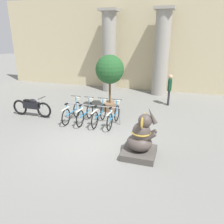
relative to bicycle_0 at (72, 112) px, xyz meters
The scene contains 13 objects.
ground_plane 2.42m from the bicycle_0, 49.21° to the right, with size 60.00×60.00×0.00m, color slate.
building_facade 7.44m from the bicycle_0, 77.13° to the left, with size 20.00×0.20×6.00m.
column_left 6.20m from the bicycle_0, 91.17° to the left, with size 1.16×1.16×5.16m.
column_right 6.99m from the bicycle_0, 60.91° to the left, with size 1.16×1.16×5.16m.
bike_rack 0.99m from the bicycle_0, ahead, with size 2.53×0.05×0.77m.
bicycle_0 is the anchor object (origin of this frame).
bicycle_1 0.64m from the bicycle_0, ahead, with size 0.48×1.78×1.03m.
bicycle_2 1.29m from the bicycle_0, ahead, with size 0.48×1.78×1.03m.
bicycle_3 1.93m from the bicycle_0, ahead, with size 0.48×1.78×1.03m.
elephant_statue 4.06m from the bicycle_0, 31.25° to the right, with size 1.05×1.05×1.68m.
motorcycle 2.07m from the bicycle_0, behind, with size 2.07×0.55×0.96m.
person_pedestrian 5.42m from the bicycle_0, 42.42° to the left, with size 0.22×0.47×1.68m.
potted_tree 2.65m from the bicycle_0, 57.43° to the left, with size 1.39×1.39×2.78m.
Camera 1 is at (2.88, -6.42, 3.70)m, focal length 35.00 mm.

